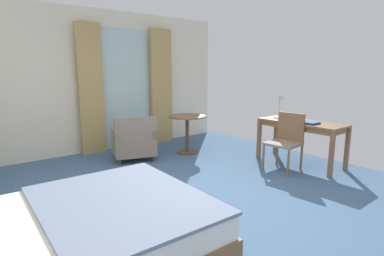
# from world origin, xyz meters

# --- Properties ---
(ground) EXTENTS (6.08, 6.67, 0.10)m
(ground) POSITION_xyz_m (0.00, 0.00, -0.05)
(ground) COLOR #426084
(wall_back) EXTENTS (5.68, 0.12, 2.75)m
(wall_back) POSITION_xyz_m (0.00, 3.07, 1.37)
(wall_back) COLOR silver
(wall_back) RESTS_ON ground
(balcony_glass_door) EXTENTS (1.12, 0.02, 2.42)m
(balcony_glass_door) POSITION_xyz_m (0.60, 2.99, 1.21)
(balcony_glass_door) COLOR silver
(balcony_glass_door) RESTS_ON ground
(curtain_panel_left) EXTENTS (0.46, 0.10, 2.46)m
(curtain_panel_left) POSITION_xyz_m (-0.18, 2.89, 1.23)
(curtain_panel_left) COLOR tan
(curtain_panel_left) RESTS_ON ground
(curtain_panel_right) EXTENTS (0.51, 0.10, 2.46)m
(curtain_panel_right) POSITION_xyz_m (1.39, 2.89, 1.23)
(curtain_panel_right) COLOR tan
(curtain_panel_right) RESTS_ON ground
(bed) EXTENTS (2.16, 1.75, 1.06)m
(bed) POSITION_xyz_m (-1.60, -0.44, 0.26)
(bed) COLOR brown
(bed) RESTS_ON ground
(writing_desk) EXTENTS (0.60, 1.43, 0.74)m
(writing_desk) POSITION_xyz_m (2.37, 0.02, 0.65)
(writing_desk) COLOR brown
(writing_desk) RESTS_ON ground
(desk_chair) EXTENTS (0.52, 0.53, 0.92)m
(desk_chair) POSITION_xyz_m (1.91, -0.01, 0.52)
(desk_chair) COLOR gray
(desk_chair) RESTS_ON ground
(desk_lamp) EXTENTS (0.26, 0.21, 0.44)m
(desk_lamp) POSITION_xyz_m (2.43, 0.53, 0.99)
(desk_lamp) COLOR #B7B2A8
(desk_lamp) RESTS_ON writing_desk
(closed_book) EXTENTS (0.23, 0.33, 0.03)m
(closed_book) POSITION_xyz_m (2.27, -0.16, 0.76)
(closed_book) COLOR navy
(closed_book) RESTS_ON writing_desk
(armchair_by_window) EXTENTS (0.90, 0.88, 0.81)m
(armchair_by_window) POSITION_xyz_m (0.23, 2.01, 0.33)
(armchair_by_window) COLOR gray
(armchair_by_window) RESTS_ON ground
(round_cafe_table) EXTENTS (0.72, 0.72, 0.74)m
(round_cafe_table) POSITION_xyz_m (1.26, 1.78, 0.55)
(round_cafe_table) COLOR brown
(round_cafe_table) RESTS_ON ground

